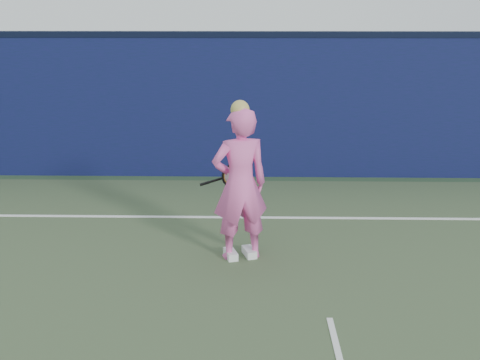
{
  "coord_description": "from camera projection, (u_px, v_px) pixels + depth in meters",
  "views": [
    {
      "loc": [
        -0.77,
        -4.38,
        2.94
      ],
      "look_at": [
        -0.92,
        2.54,
        1.0
      ],
      "focal_mm": 45.0,
      "sensor_mm": 36.0,
      "label": 1
    }
  ],
  "objects": [
    {
      "name": "backstop_wall",
      "position": [
        296.0,
        108.0,
        10.91
      ],
      "size": [
        24.0,
        0.4,
        2.5
      ],
      "primitive_type": "cube",
      "color": "#0C1635",
      "rests_on": "ground"
    },
    {
      "name": "wall_cap",
      "position": [
        297.0,
        34.0,
        10.56
      ],
      "size": [
        24.0,
        0.42,
        0.1
      ],
      "primitive_type": "cube",
      "color": "black",
      "rests_on": "backstop_wall"
    },
    {
      "name": "player",
      "position": [
        240.0,
        184.0,
        7.2
      ],
      "size": [
        0.79,
        0.63,
        1.96
      ],
      "rotation": [
        0.0,
        0.0,
        3.44
      ],
      "color": "pink",
      "rests_on": "ground"
    },
    {
      "name": "racket",
      "position": [
        231.0,
        176.0,
        7.58
      ],
      "size": [
        0.58,
        0.16,
        0.31
      ],
      "rotation": [
        0.0,
        0.0,
        0.03
      ],
      "color": "black",
      "rests_on": "ground"
    }
  ]
}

